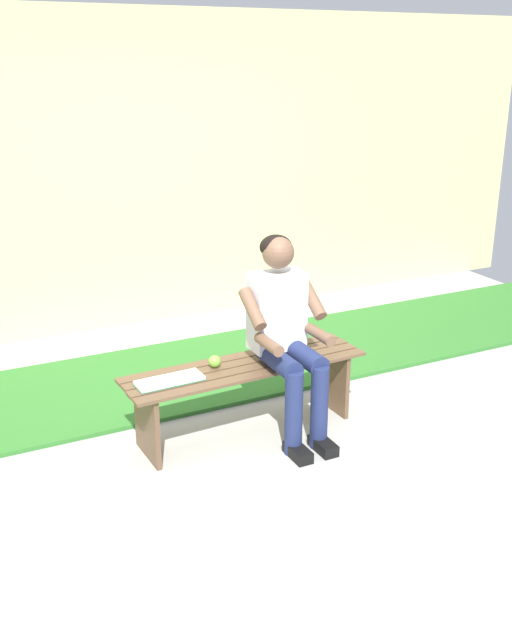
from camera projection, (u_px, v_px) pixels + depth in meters
ground_plane at (130, 576)px, 3.44m from camera, size 10.00×7.00×0.04m
grass_strip at (190, 373)px, 5.56m from camera, size 9.00×1.29×0.03m
brick_wall at (68, 177)px, 6.08m from camera, size 9.50×0.24×2.69m
bench_near at (246, 382)px, 4.61m from camera, size 1.60×0.47×0.47m
person_seated at (286, 329)px, 4.50m from camera, size 0.50×0.69×1.27m
apple at (215, 362)px, 4.52m from camera, size 0.08×0.08×0.08m
book_open at (170, 381)px, 4.32m from camera, size 0.42×0.18×0.02m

